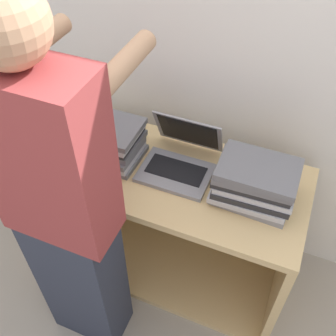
{
  "coord_description": "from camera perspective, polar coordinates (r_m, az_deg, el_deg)",
  "views": [
    {
      "loc": [
        0.43,
        -0.84,
        2.0
      ],
      "look_at": [
        0.0,
        0.2,
        0.86
      ],
      "focal_mm": 42.0,
      "sensor_mm": 36.0,
      "label": 1
    }
  ],
  "objects": [
    {
      "name": "cart",
      "position": [
        2.06,
        1.63,
        -6.79
      ],
      "size": [
        1.17,
        0.56,
        0.74
      ],
      "color": "tan",
      "rests_on": "ground_plane"
    },
    {
      "name": "laptop_stack_right",
      "position": [
        1.62,
        12.48,
        -2.01
      ],
      "size": [
        0.33,
        0.25,
        0.18
      ],
      "color": "gray",
      "rests_on": "cart"
    },
    {
      "name": "laptop_open",
      "position": [
        1.74,
        1.72,
        1.28
      ],
      "size": [
        0.31,
        0.32,
        0.22
      ],
      "color": "gray",
      "rests_on": "cart"
    },
    {
      "name": "person",
      "position": [
        1.49,
        -14.71,
        -6.72
      ],
      "size": [
        0.4,
        0.53,
        1.7
      ],
      "color": "#2D3342",
      "rests_on": "ground_plane"
    },
    {
      "name": "wall_back",
      "position": [
        1.76,
        6.14,
        18.11
      ],
      "size": [
        8.0,
        0.05,
        2.4
      ],
      "color": "silver",
      "rests_on": "ground_plane"
    },
    {
      "name": "ground_plane",
      "position": [
        2.21,
        -2.05,
        -19.38
      ],
      "size": [
        12.0,
        12.0,
        0.0
      ],
      "primitive_type": "plane",
      "color": "#9E9384"
    },
    {
      "name": "laptop_stack_left",
      "position": [
        1.79,
        -9.13,
        4.11
      ],
      "size": [
        0.33,
        0.24,
        0.18
      ],
      "color": "slate",
      "rests_on": "cart"
    }
  ]
}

